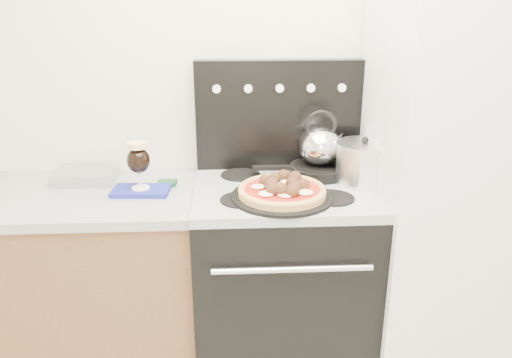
{
  "coord_description": "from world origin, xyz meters",
  "views": [
    {
      "loc": [
        -0.15,
        -0.81,
        1.67
      ],
      "look_at": [
        -0.04,
        1.05,
        1.0
      ],
      "focal_mm": 35.0,
      "sensor_mm": 36.0,
      "label": 1
    }
  ],
  "objects": [
    {
      "name": "cooktop",
      "position": [
        0.08,
        1.18,
        0.9
      ],
      "size": [
        0.76,
        0.65,
        0.04
      ],
      "primitive_type": "cube",
      "color": "#ADADB2",
      "rests_on": "stove_body"
    },
    {
      "name": "countertop",
      "position": [
        -1.02,
        1.2,
        0.88
      ],
      "size": [
        1.48,
        0.63,
        0.04
      ],
      "primitive_type": "cube",
      "color": "#9F9FA2",
      "rests_on": "base_cabinet"
    },
    {
      "name": "stove_body",
      "position": [
        0.08,
        1.18,
        0.44
      ],
      "size": [
        0.76,
        0.65,
        0.88
      ],
      "primitive_type": "cube",
      "color": "black",
      "rests_on": "ground"
    },
    {
      "name": "tea_kettle",
      "position": [
        0.26,
        1.31,
        1.07
      ],
      "size": [
        0.24,
        0.24,
        0.21
      ],
      "primitive_type": null,
      "rotation": [
        0.0,
        0.0,
        0.29
      ],
      "color": "silver",
      "rests_on": "skillet"
    },
    {
      "name": "stock_pot",
      "position": [
        0.43,
        1.2,
        1.0
      ],
      "size": [
        0.29,
        0.29,
        0.17
      ],
      "primitive_type": "cylinder",
      "rotation": [
        0.0,
        0.0,
        -0.26
      ],
      "color": "white",
      "rests_on": "cooktop"
    },
    {
      "name": "pizza_pan",
      "position": [
        0.06,
        1.04,
        0.93
      ],
      "size": [
        0.48,
        0.48,
        0.01
      ],
      "primitive_type": "cylinder",
      "rotation": [
        0.0,
        0.0,
        0.19
      ],
      "color": "black",
      "rests_on": "cooktop"
    },
    {
      "name": "room_shell",
      "position": [
        0.0,
        0.29,
        1.25
      ],
      "size": [
        3.52,
        3.01,
        2.52
      ],
      "color": "beige",
      "rests_on": "ground"
    },
    {
      "name": "oven_mitt",
      "position": [
        -0.53,
        1.18,
        0.91
      ],
      "size": [
        0.25,
        0.15,
        0.02
      ],
      "primitive_type": "cube",
      "rotation": [
        0.0,
        0.0,
        -0.07
      ],
      "color": "#1E2596",
      "rests_on": "countertop"
    },
    {
      "name": "foil_sheet",
      "position": [
        -0.8,
        1.34,
        0.93
      ],
      "size": [
        0.27,
        0.2,
        0.05
      ],
      "primitive_type": "cube",
      "rotation": [
        0.0,
        0.0,
        -0.02
      ],
      "color": "silver",
      "rests_on": "countertop"
    },
    {
      "name": "base_cabinet",
      "position": [
        -1.02,
        1.2,
        0.43
      ],
      "size": [
        1.45,
        0.6,
        0.86
      ],
      "primitive_type": "cube",
      "color": "brown",
      "rests_on": "ground"
    },
    {
      "name": "skillet",
      "position": [
        0.26,
        1.31,
        0.94
      ],
      "size": [
        0.27,
        0.27,
        0.05
      ],
      "primitive_type": "cylinder",
      "rotation": [
        0.0,
        0.0,
        -0.01
      ],
      "color": "black",
      "rests_on": "cooktop"
    },
    {
      "name": "beer_glass",
      "position": [
        -0.53,
        1.18,
        1.02
      ],
      "size": [
        0.11,
        0.11,
        0.21
      ],
      "primitive_type": null,
      "rotation": [
        0.0,
        0.0,
        -0.2
      ],
      "color": "black",
      "rests_on": "oven_mitt"
    },
    {
      "name": "fridge",
      "position": [
        0.78,
        1.15,
        0.95
      ],
      "size": [
        0.64,
        0.68,
        1.9
      ],
      "primitive_type": "cube",
      "color": "silver",
      "rests_on": "ground"
    },
    {
      "name": "pizza",
      "position": [
        0.06,
        1.04,
        0.96
      ],
      "size": [
        0.42,
        0.42,
        0.05
      ],
      "primitive_type": null,
      "rotation": [
        0.0,
        0.0,
        0.22
      ],
      "color": "tan",
      "rests_on": "pizza_pan"
    },
    {
      "name": "backguard",
      "position": [
        0.08,
        1.45,
        1.17
      ],
      "size": [
        0.76,
        0.08,
        0.5
      ],
      "primitive_type": "cube",
      "color": "black",
      "rests_on": "cooktop"
    }
  ]
}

